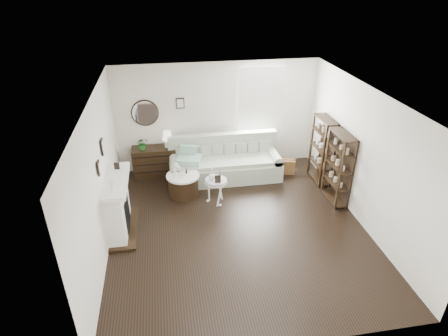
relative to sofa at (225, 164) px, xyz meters
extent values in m
plane|color=black|center=(-0.08, -2.08, -0.35)|extent=(5.50, 5.50, 0.00)
plane|color=white|center=(-0.08, -2.08, 2.35)|extent=(5.50, 5.50, 0.00)
plane|color=white|center=(-0.08, 0.67, 1.00)|extent=(5.00, 0.00, 5.00)
plane|color=white|center=(-0.08, -4.83, 1.00)|extent=(5.00, 0.00, 5.00)
plane|color=white|center=(-2.58, -2.08, 1.00)|extent=(0.00, 5.50, 5.50)
plane|color=white|center=(2.42, -2.08, 1.00)|extent=(0.00, 5.50, 5.50)
cube|color=white|center=(1.02, 0.65, 1.25)|extent=(1.00, 0.02, 1.80)
cube|color=white|center=(1.02, 0.59, 1.25)|extent=(1.15, 0.02, 1.90)
cylinder|color=silver|center=(-1.83, 0.64, 1.20)|extent=(0.60, 0.03, 0.60)
cube|color=black|center=(-0.98, 0.64, 1.40)|extent=(0.20, 0.03, 0.26)
cube|color=white|center=(-2.41, -1.78, 0.20)|extent=(0.34, 1.20, 1.10)
cube|color=black|center=(-2.38, -1.78, 0.05)|extent=(0.30, 0.65, 0.70)
cube|color=white|center=(-2.36, -1.78, 0.77)|extent=(0.44, 1.35, 0.08)
cube|color=black|center=(-2.33, -1.78, -0.32)|extent=(0.50, 1.40, 0.05)
cylinder|color=white|center=(-2.36, -2.23, 0.92)|extent=(0.08, 0.08, 0.22)
cube|color=black|center=(-2.36, -1.38, 0.88)|extent=(0.10, 0.03, 0.14)
cube|color=black|center=(-2.55, -2.13, 1.25)|extent=(0.03, 0.18, 0.24)
cube|color=black|center=(-2.55, -1.48, 1.35)|extent=(0.03, 0.22, 0.28)
cube|color=black|center=(2.25, -0.53, 0.45)|extent=(0.30, 0.80, 1.60)
cylinder|color=tan|center=(2.23, -0.78, 0.17)|extent=(0.08, 0.08, 0.11)
cylinder|color=tan|center=(2.23, -0.53, 0.17)|extent=(0.08, 0.08, 0.11)
cylinder|color=tan|center=(2.23, -0.28, 0.17)|extent=(0.08, 0.08, 0.11)
cylinder|color=tan|center=(2.23, -0.78, 0.57)|extent=(0.08, 0.08, 0.11)
cylinder|color=tan|center=(2.23, -0.53, 0.57)|extent=(0.08, 0.08, 0.11)
cylinder|color=tan|center=(2.23, -0.28, 0.57)|extent=(0.08, 0.08, 0.11)
cylinder|color=tan|center=(2.23, -0.78, 0.97)|extent=(0.08, 0.08, 0.11)
cylinder|color=tan|center=(2.23, -0.53, 0.97)|extent=(0.08, 0.08, 0.11)
cylinder|color=tan|center=(2.23, -0.28, 0.97)|extent=(0.08, 0.08, 0.11)
cube|color=black|center=(2.25, -1.43, 0.45)|extent=(0.30, 0.80, 1.60)
cylinder|color=tan|center=(2.23, -1.68, 0.17)|extent=(0.08, 0.08, 0.11)
cylinder|color=tan|center=(2.23, -1.43, 0.17)|extent=(0.08, 0.08, 0.11)
cylinder|color=tan|center=(2.23, -1.18, 0.17)|extent=(0.08, 0.08, 0.11)
cylinder|color=tan|center=(2.23, -1.68, 0.57)|extent=(0.08, 0.08, 0.11)
cylinder|color=tan|center=(2.23, -1.43, 0.57)|extent=(0.08, 0.08, 0.11)
cylinder|color=tan|center=(2.23, -1.18, 0.57)|extent=(0.08, 0.08, 0.11)
cylinder|color=tan|center=(2.23, -1.68, 0.97)|extent=(0.08, 0.08, 0.11)
cylinder|color=tan|center=(2.23, -1.43, 0.97)|extent=(0.08, 0.08, 0.11)
cylinder|color=tan|center=(2.23, -1.18, 0.97)|extent=(0.08, 0.08, 0.11)
cube|color=#9FA795|center=(0.00, -0.08, -0.13)|extent=(2.69, 0.93, 0.44)
cube|color=#9FA795|center=(0.00, -0.11, 0.14)|extent=(2.33, 0.75, 0.10)
cube|color=#9FA795|center=(0.00, 0.28, 0.29)|extent=(2.69, 0.21, 0.83)
cube|color=#9FA795|center=(-1.22, -0.08, -0.08)|extent=(0.23, 0.88, 0.54)
cube|color=#9FA795|center=(1.22, -0.08, -0.08)|extent=(0.23, 0.88, 0.54)
cube|color=#2A9C6F|center=(-0.88, -0.13, 0.26)|extent=(0.64, 0.57, 0.14)
cube|color=brown|center=(1.50, -0.07, -0.16)|extent=(0.58, 0.31, 0.37)
cube|color=black|center=(-1.67, 0.39, 0.02)|extent=(1.11, 0.46, 0.74)
cube|color=black|center=(-1.67, 0.15, -0.14)|extent=(1.07, 0.01, 0.02)
cube|color=black|center=(-1.67, 0.15, 0.06)|extent=(1.07, 0.01, 0.02)
cube|color=black|center=(-1.67, 0.15, 0.27)|extent=(1.07, 0.01, 0.01)
imported|color=#1C5A19|center=(-1.95, 0.34, 0.55)|extent=(0.34, 0.31, 0.31)
cylinder|color=black|center=(-1.07, -0.68, -0.11)|extent=(0.68, 0.68, 0.48)
cylinder|color=white|center=(-1.07, -0.68, 0.15)|extent=(0.75, 0.75, 0.04)
cylinder|color=silver|center=(-0.38, -1.12, 0.22)|extent=(0.47, 0.47, 0.03)
cylinder|color=white|center=(-0.38, -1.12, 0.18)|extent=(0.48, 0.48, 0.02)
cylinder|color=white|center=(-0.38, -1.12, -0.07)|extent=(0.04, 0.04, 0.54)
cylinder|color=silver|center=(-1.25, -0.77, 0.31)|extent=(0.06, 0.06, 0.27)
cube|color=white|center=(-1.12, -0.87, 0.26)|extent=(0.14, 0.06, 0.18)
cube|color=black|center=(-0.35, -1.25, 0.32)|extent=(0.13, 0.06, 0.17)
camera|label=1|loc=(-1.35, -8.04, 4.30)|focal=30.00mm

